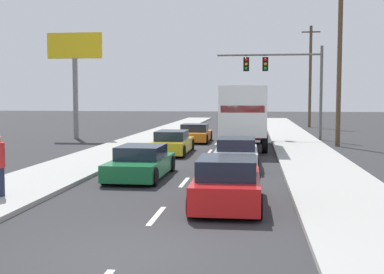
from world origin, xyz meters
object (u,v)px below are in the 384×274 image
object	(u,v)px
car_green	(141,163)
roadside_billboard	(75,64)
car_orange	(195,134)
utility_pole_mid	(339,58)
box_truck	(244,113)
car_red	(227,183)
traffic_signal_mast	(277,71)
car_yellow	(173,143)
car_silver	(236,154)
utility_pole_far	(310,75)

from	to	relation	value
car_green	roadside_billboard	bearing A→B (deg)	117.46
car_orange	utility_pole_mid	size ratio (longest dim) A/B	0.39
car_orange	box_truck	world-z (taller)	box_truck
car_red	traffic_signal_mast	bearing A→B (deg)	84.14
car_yellow	traffic_signal_mast	distance (m)	12.05
car_yellow	utility_pole_mid	world-z (taller)	utility_pole_mid
car_orange	car_silver	bearing A→B (deg)	-74.73
car_yellow	box_truck	distance (m)	5.03
car_silver	car_red	bearing A→B (deg)	-89.75
car_yellow	utility_pole_far	xyz separation A→B (m)	(9.68, 24.60, 4.55)
box_truck	car_silver	xyz separation A→B (m)	(-0.13, -7.78, -1.46)
car_red	utility_pole_far	bearing A→B (deg)	80.60
car_orange	utility_pole_far	xyz separation A→B (m)	(9.33, 17.60, 4.56)
car_red	utility_pole_mid	distance (m)	18.99
box_truck	car_red	distance (m)	15.48
car_silver	utility_pole_far	distance (m)	30.26
traffic_signal_mast	car_red	bearing A→B (deg)	-95.86
car_yellow	car_green	distance (m)	7.87
car_silver	traffic_signal_mast	distance (m)	15.12
traffic_signal_mast	utility_pole_far	world-z (taller)	utility_pole_far
box_truck	traffic_signal_mast	size ratio (longest dim) A/B	1.14
car_green	utility_pole_mid	xyz separation A→B (m)	(9.20, 13.04, 4.77)
utility_pole_mid	car_green	bearing A→B (deg)	-125.19
car_orange	car_green	bearing A→B (deg)	-90.91
traffic_signal_mast	utility_pole_mid	size ratio (longest dim) A/B	0.71
car_red	utility_pole_far	xyz separation A→B (m)	(6.11, 36.90, 4.49)
roadside_billboard	traffic_signal_mast	bearing A→B (deg)	3.47
box_truck	traffic_signal_mast	bearing A→B (deg)	71.79
car_yellow	car_red	distance (m)	12.81
utility_pole_mid	utility_pole_far	distance (m)	19.43
car_green	utility_pole_mid	distance (m)	16.66
car_orange	car_green	xyz separation A→B (m)	(-0.24, -14.87, -0.00)
car_yellow	utility_pole_mid	xyz separation A→B (m)	(9.32, 5.18, 4.75)
car_green	box_truck	world-z (taller)	box_truck
car_green	utility_pole_far	xyz separation A→B (m)	(9.57, 32.47, 4.57)
car_red	utility_pole_mid	xyz separation A→B (m)	(5.74, 17.48, 4.69)
box_truck	traffic_signal_mast	world-z (taller)	traffic_signal_mast
box_truck	traffic_signal_mast	xyz separation A→B (m)	(2.16, 6.56, 2.75)
utility_pole_mid	utility_pole_far	world-z (taller)	utility_pole_mid
box_truck	roadside_billboard	xyz separation A→B (m)	(-12.21, 5.68, 3.34)
car_green	roadside_billboard	size ratio (longest dim) A/B	0.59
box_truck	car_red	world-z (taller)	box_truck
car_orange	traffic_signal_mast	distance (m)	7.42
box_truck	car_orange	bearing A→B (deg)	130.42
car_green	utility_pole_far	size ratio (longest dim) A/B	0.45
car_orange	car_yellow	distance (m)	7.01
car_silver	box_truck	bearing A→B (deg)	89.04
car_green	traffic_signal_mast	distance (m)	18.92
traffic_signal_mast	utility_pole_mid	xyz separation A→B (m)	(3.49, -4.48, 0.53)
roadside_billboard	car_yellow	bearing A→B (deg)	-45.84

